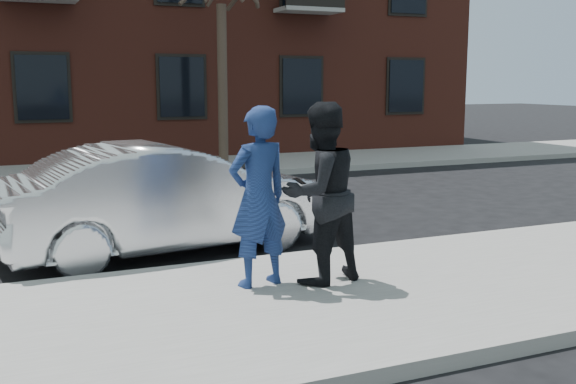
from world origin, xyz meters
name	(u,v)px	position (x,y,z in m)	size (l,w,h in m)	color
ground	(130,330)	(0.00, 0.00, 0.00)	(100.00, 100.00, 0.00)	black
near_sidewalk	(134,332)	(0.00, -0.25, 0.07)	(50.00, 3.50, 0.15)	gray
near_curb	(106,280)	(0.00, 1.55, 0.07)	(50.00, 0.10, 0.15)	#999691
far_sidewalk	(47,175)	(0.00, 11.25, 0.07)	(50.00, 3.50, 0.15)	gray
far_curb	(53,185)	(0.00, 9.45, 0.07)	(50.00, 0.10, 0.15)	#999691
silver_sedan	(169,198)	(1.07, 2.81, 0.77)	(1.62, 4.65, 1.53)	silver
man_hoodie	(258,197)	(1.50, 0.43, 1.14)	(0.80, 0.61, 1.97)	navy
man_peacoat	(320,193)	(2.17, 0.28, 1.15)	(1.13, 0.97, 2.01)	black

